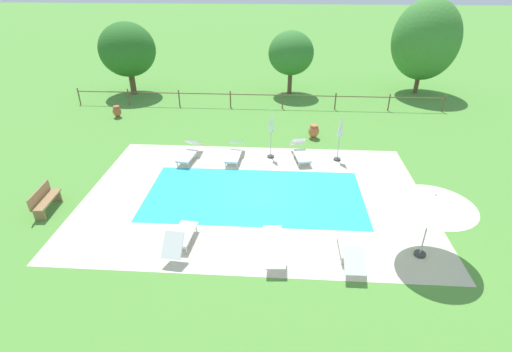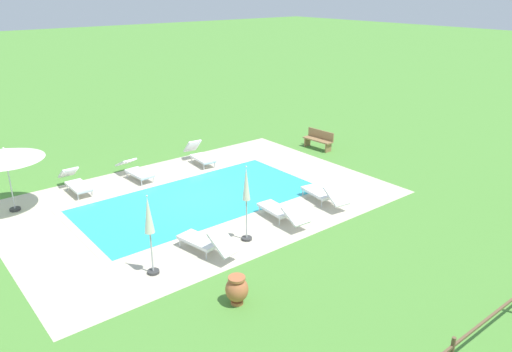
{
  "view_description": "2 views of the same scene",
  "coord_description": "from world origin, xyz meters",
  "px_view_note": "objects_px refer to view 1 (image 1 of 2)",
  "views": [
    {
      "loc": [
        0.89,
        -12.73,
        8.0
      ],
      "look_at": [
        0.03,
        0.5,
        0.6
      ],
      "focal_mm": 26.87,
      "sensor_mm": 36.0,
      "label": 1
    },
    {
      "loc": [
        8.62,
        13.91,
        7.17
      ],
      "look_at": [
        -1.81,
        0.98,
        0.76
      ],
      "focal_mm": 34.72,
      "sensor_mm": 36.0,
      "label": 2
    }
  ],
  "objects_px": {
    "terracotta_urn_near_fence": "(314,131)",
    "sun_lounger_north_mid": "(274,244)",
    "tree_west_mid": "(127,50)",
    "sun_lounger_south_end": "(350,250)",
    "terracotta_urn_by_tree": "(117,111)",
    "sun_lounger_south_near_corner": "(301,152)",
    "sun_lounger_north_end": "(181,237)",
    "patio_umbrella_open_foreground": "(434,201)",
    "patio_umbrella_closed_row_mid_west": "(271,127)",
    "sun_lounger_north_far": "(189,152)",
    "patio_umbrella_closed_row_west": "(340,130)",
    "wooden_bench_lawn_side": "(44,199)",
    "tree_far_west": "(291,53)",
    "sun_lounger_north_near_steps": "(234,152)",
    "tree_centre": "(426,40)"
  },
  "relations": [
    {
      "from": "sun_lounger_north_near_steps",
      "to": "patio_umbrella_closed_row_west",
      "type": "xyz_separation_m",
      "value": [
        4.75,
        0.23,
        1.16
      ]
    },
    {
      "from": "sun_lounger_north_near_steps",
      "to": "patio_umbrella_closed_row_mid_west",
      "type": "relative_size",
      "value": 0.89
    },
    {
      "from": "wooden_bench_lawn_side",
      "to": "sun_lounger_south_near_corner",
      "type": "bearing_deg",
      "value": 26.91
    },
    {
      "from": "patio_umbrella_closed_row_mid_west",
      "to": "terracotta_urn_by_tree",
      "type": "distance_m",
      "value": 10.4
    },
    {
      "from": "terracotta_urn_by_tree",
      "to": "tree_west_mid",
      "type": "height_order",
      "value": "tree_west_mid"
    },
    {
      "from": "tree_west_mid",
      "to": "tree_centre",
      "type": "distance_m",
      "value": 19.73
    },
    {
      "from": "sun_lounger_north_end",
      "to": "wooden_bench_lawn_side",
      "type": "height_order",
      "value": "sun_lounger_north_end"
    },
    {
      "from": "tree_far_west",
      "to": "wooden_bench_lawn_side",
      "type": "bearing_deg",
      "value": -121.22
    },
    {
      "from": "sun_lounger_south_end",
      "to": "wooden_bench_lawn_side",
      "type": "relative_size",
      "value": 1.32
    },
    {
      "from": "patio_umbrella_closed_row_west",
      "to": "patio_umbrella_open_foreground",
      "type": "bearing_deg",
      "value": -74.63
    },
    {
      "from": "sun_lounger_north_far",
      "to": "sun_lounger_south_end",
      "type": "xyz_separation_m",
      "value": [
        6.39,
        -6.47,
        0.01
      ]
    },
    {
      "from": "sun_lounger_north_end",
      "to": "patio_umbrella_closed_row_mid_west",
      "type": "bearing_deg",
      "value": 68.33
    },
    {
      "from": "sun_lounger_south_near_corner",
      "to": "sun_lounger_north_mid",
      "type": "bearing_deg",
      "value": -99.24
    },
    {
      "from": "sun_lounger_north_mid",
      "to": "tree_far_west",
      "type": "bearing_deg",
      "value": 87.67
    },
    {
      "from": "patio_umbrella_closed_row_west",
      "to": "terracotta_urn_near_fence",
      "type": "height_order",
      "value": "patio_umbrella_closed_row_west"
    },
    {
      "from": "sun_lounger_south_end",
      "to": "tree_far_west",
      "type": "height_order",
      "value": "tree_far_west"
    },
    {
      "from": "sun_lounger_north_near_steps",
      "to": "terracotta_urn_by_tree",
      "type": "height_order",
      "value": "sun_lounger_north_near_steps"
    },
    {
      "from": "patio_umbrella_closed_row_mid_west",
      "to": "wooden_bench_lawn_side",
      "type": "bearing_deg",
      "value": -148.71
    },
    {
      "from": "patio_umbrella_open_foreground",
      "to": "wooden_bench_lawn_side",
      "type": "bearing_deg",
      "value": 172.65
    },
    {
      "from": "tree_west_mid",
      "to": "patio_umbrella_closed_row_west",
      "type": "bearing_deg",
      "value": -36.32
    },
    {
      "from": "sun_lounger_south_end",
      "to": "terracotta_urn_by_tree",
      "type": "relative_size",
      "value": 2.91
    },
    {
      "from": "sun_lounger_south_end",
      "to": "wooden_bench_lawn_side",
      "type": "bearing_deg",
      "value": 169.43
    },
    {
      "from": "sun_lounger_north_end",
      "to": "tree_far_west",
      "type": "relative_size",
      "value": 0.47
    },
    {
      "from": "tree_west_mid",
      "to": "terracotta_urn_by_tree",
      "type": "bearing_deg",
      "value": -82.03
    },
    {
      "from": "sun_lounger_south_end",
      "to": "patio_umbrella_open_foreground",
      "type": "height_order",
      "value": "patio_umbrella_open_foreground"
    },
    {
      "from": "terracotta_urn_near_fence",
      "to": "sun_lounger_north_mid",
      "type": "bearing_deg",
      "value": -101.41
    },
    {
      "from": "sun_lounger_north_near_steps",
      "to": "patio_umbrella_open_foreground",
      "type": "height_order",
      "value": "patio_umbrella_open_foreground"
    },
    {
      "from": "sun_lounger_north_end",
      "to": "patio_umbrella_closed_row_mid_west",
      "type": "distance_m",
      "value": 7.29
    },
    {
      "from": "sun_lounger_north_far",
      "to": "sun_lounger_north_mid",
      "type": "bearing_deg",
      "value": -57.2
    },
    {
      "from": "tree_centre",
      "to": "sun_lounger_north_mid",
      "type": "bearing_deg",
      "value": -118.32
    },
    {
      "from": "sun_lounger_north_near_steps",
      "to": "patio_umbrella_closed_row_west",
      "type": "relative_size",
      "value": 0.93
    },
    {
      "from": "sun_lounger_north_mid",
      "to": "tree_west_mid",
      "type": "relative_size",
      "value": 0.45
    },
    {
      "from": "sun_lounger_south_end",
      "to": "patio_umbrella_closed_row_west",
      "type": "distance_m",
      "value": 6.95
    },
    {
      "from": "sun_lounger_north_near_steps",
      "to": "patio_umbrella_closed_row_west",
      "type": "height_order",
      "value": "patio_umbrella_closed_row_west"
    },
    {
      "from": "patio_umbrella_closed_row_mid_west",
      "to": "tree_west_mid",
      "type": "bearing_deg",
      "value": 136.31
    },
    {
      "from": "patio_umbrella_closed_row_mid_west",
      "to": "terracotta_urn_by_tree",
      "type": "xyz_separation_m",
      "value": [
        -9.19,
        4.73,
        -1.17
      ]
    },
    {
      "from": "sun_lounger_south_near_corner",
      "to": "patio_umbrella_closed_row_mid_west",
      "type": "xyz_separation_m",
      "value": [
        -1.38,
        0.11,
        1.17
      ]
    },
    {
      "from": "sun_lounger_north_end",
      "to": "patio_umbrella_open_foreground",
      "type": "distance_m",
      "value": 7.7
    },
    {
      "from": "sun_lounger_south_near_corner",
      "to": "tree_far_west",
      "type": "relative_size",
      "value": 0.49
    },
    {
      "from": "tree_far_west",
      "to": "terracotta_urn_by_tree",
      "type": "bearing_deg",
      "value": -152.28
    },
    {
      "from": "sun_lounger_north_end",
      "to": "patio_umbrella_closed_row_west",
      "type": "distance_m",
      "value": 8.81
    },
    {
      "from": "sun_lounger_south_end",
      "to": "sun_lounger_north_mid",
      "type": "bearing_deg",
      "value": 176.07
    },
    {
      "from": "terracotta_urn_near_fence",
      "to": "tree_far_west",
      "type": "distance_m",
      "value": 8.13
    },
    {
      "from": "sun_lounger_north_far",
      "to": "terracotta_urn_near_fence",
      "type": "relative_size",
      "value": 2.85
    },
    {
      "from": "sun_lounger_north_end",
      "to": "sun_lounger_south_near_corner",
      "type": "xyz_separation_m",
      "value": [
        4.04,
        6.58,
        -0.01
      ]
    },
    {
      "from": "wooden_bench_lawn_side",
      "to": "terracotta_urn_by_tree",
      "type": "xyz_separation_m",
      "value": [
        -1.08,
        9.66,
        -0.09
      ]
    },
    {
      "from": "sun_lounger_north_far",
      "to": "wooden_bench_lawn_side",
      "type": "xyz_separation_m",
      "value": [
        -4.34,
        -4.47,
        0.1
      ]
    },
    {
      "from": "sun_lounger_north_mid",
      "to": "sun_lounger_north_end",
      "type": "relative_size",
      "value": 1.07
    },
    {
      "from": "sun_lounger_north_near_steps",
      "to": "tree_far_west",
      "type": "distance_m",
      "value": 11.0
    },
    {
      "from": "wooden_bench_lawn_side",
      "to": "tree_centre",
      "type": "bearing_deg",
      "value": 41.42
    }
  ]
}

